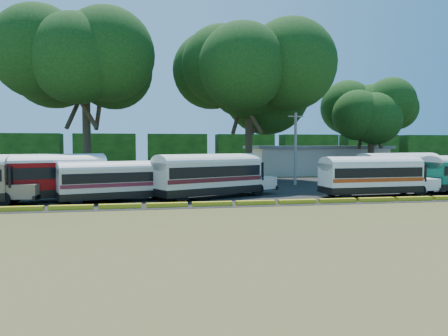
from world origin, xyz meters
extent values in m
plane|color=#43511B|center=(0.00, 0.00, 0.00)|extent=(160.00, 160.00, 0.00)
cube|color=black|center=(1.00, 12.00, 0.01)|extent=(64.00, 24.00, 0.02)
cube|color=gold|center=(-13.50, 1.00, 0.15)|extent=(2.70, 0.45, 0.30)
cube|color=gold|center=(-10.50, 1.00, 0.15)|extent=(2.70, 0.45, 0.30)
cube|color=gold|center=(-7.50, 1.00, 0.15)|extent=(2.70, 0.45, 0.30)
cube|color=gold|center=(-4.50, 1.00, 0.15)|extent=(2.70, 0.45, 0.30)
cube|color=gold|center=(-1.50, 1.00, 0.15)|extent=(2.70, 0.45, 0.30)
cube|color=gold|center=(1.50, 1.00, 0.15)|extent=(2.70, 0.45, 0.30)
cube|color=gold|center=(4.50, 1.00, 0.15)|extent=(2.70, 0.45, 0.30)
cube|color=gold|center=(7.50, 1.00, 0.15)|extent=(2.70, 0.45, 0.30)
cube|color=gold|center=(10.50, 1.00, 0.15)|extent=(2.70, 0.45, 0.30)
cube|color=gold|center=(13.50, 1.00, 0.15)|extent=(2.70, 0.45, 0.30)
cube|color=beige|center=(18.00, 30.00, 1.80)|extent=(18.00, 8.00, 3.60)
cube|color=slate|center=(18.00, 30.00, 3.80)|extent=(19.00, 9.00, 0.40)
cube|color=black|center=(-24.00, 48.00, 3.00)|extent=(10.00, 4.00, 6.00)
cube|color=black|center=(-12.00, 48.00, 3.00)|extent=(10.00, 4.00, 6.00)
cube|color=black|center=(0.00, 48.00, 3.00)|extent=(10.00, 4.00, 6.00)
cube|color=black|center=(12.00, 48.00, 3.00)|extent=(10.00, 4.00, 6.00)
cube|color=black|center=(24.00, 48.00, 3.00)|extent=(10.00, 4.00, 6.00)
cube|color=black|center=(36.00, 48.00, 3.00)|extent=(10.00, 4.00, 6.00)
cube|color=black|center=(48.00, 48.00, 3.00)|extent=(10.00, 4.00, 6.00)
cylinder|color=black|center=(-15.12, 3.08, 0.51)|extent=(1.04, 0.35, 1.02)
cylinder|color=black|center=(-14.97, 5.27, 0.51)|extent=(1.04, 0.35, 1.02)
cube|color=#8B7357|center=(-13.92, 4.10, 0.97)|extent=(1.99, 2.37, 0.97)
cube|color=black|center=(-14.57, 4.14, 1.97)|extent=(0.31, 2.36, 1.41)
cube|color=black|center=(-13.05, 4.04, 0.56)|extent=(0.35, 2.52, 0.31)
cylinder|color=black|center=(-8.87, 5.60, 0.52)|extent=(1.08, 0.62, 1.04)
cylinder|color=black|center=(-9.60, 7.70, 0.52)|extent=(1.08, 0.62, 1.04)
cube|color=black|center=(-13.07, 5.31, 0.68)|extent=(8.92, 5.29, 0.57)
cube|color=#900709|center=(-13.07, 5.31, 1.91)|extent=(8.92, 5.29, 1.91)
cube|color=black|center=(-13.07, 5.31, 2.14)|extent=(8.62, 5.23, 0.80)
ellipsoid|color=silver|center=(-13.07, 5.31, 2.87)|extent=(8.92, 5.29, 1.17)
cube|color=#900709|center=(-8.15, 7.03, 0.99)|extent=(2.53, 2.78, 0.99)
cube|color=black|center=(-8.77, 6.81, 2.01)|extent=(0.94, 2.31, 1.43)
cube|color=black|center=(-7.32, 7.32, 0.57)|extent=(1.02, 2.47, 0.31)
cylinder|color=black|center=(-4.68, 4.51, 0.44)|extent=(0.92, 0.49, 0.89)
cylinder|color=black|center=(-5.21, 6.34, 0.44)|extent=(0.92, 0.49, 0.89)
cylinder|color=black|center=(-10.46, 2.83, 0.44)|extent=(0.92, 0.49, 0.89)
cylinder|color=black|center=(-10.99, 4.65, 0.44)|extent=(0.92, 0.49, 0.89)
cube|color=black|center=(-8.26, 4.46, 0.58)|extent=(7.59, 4.16, 0.49)
cube|color=beige|center=(-8.26, 4.46, 1.63)|extent=(7.59, 4.16, 1.62)
cube|color=black|center=(-8.26, 4.46, 1.82)|extent=(7.33, 4.13, 0.68)
cube|color=maroon|center=(-8.26, 4.46, 1.30)|extent=(7.53, 4.17, 0.27)
ellipsoid|color=silver|center=(-8.26, 4.46, 2.44)|extent=(7.59, 4.16, 1.00)
cube|color=beige|center=(-4.01, 5.70, 0.84)|extent=(2.08, 2.32, 0.84)
cube|color=black|center=(-4.54, 5.54, 1.71)|extent=(0.70, 1.99, 1.22)
cube|color=black|center=(-3.28, 5.91, 0.49)|extent=(0.76, 2.13, 0.27)
cube|color=black|center=(-11.71, 3.46, 0.49)|extent=(0.76, 2.13, 0.27)
cylinder|color=black|center=(2.98, 5.89, 0.52)|extent=(1.06, 0.70, 1.03)
cylinder|color=black|center=(2.05, 7.90, 0.52)|extent=(1.06, 0.70, 1.03)
cylinder|color=black|center=(-3.38, 2.95, 0.52)|extent=(1.06, 0.70, 1.03)
cylinder|color=black|center=(-4.31, 4.95, 0.52)|extent=(1.06, 0.70, 1.03)
cube|color=black|center=(-1.13, 5.21, 0.67)|extent=(8.75, 5.89, 0.57)
cube|color=beige|center=(-1.13, 5.21, 1.89)|extent=(8.75, 5.89, 1.89)
cube|color=black|center=(-1.13, 5.21, 2.12)|extent=(8.47, 5.81, 0.79)
cube|color=#4E1419|center=(-1.13, 5.21, 1.51)|extent=(8.69, 5.89, 0.31)
ellipsoid|color=silver|center=(-1.13, 5.21, 2.83)|extent=(8.75, 5.89, 1.16)
cube|color=beige|center=(3.54, 7.37, 0.98)|extent=(2.64, 2.84, 0.98)
cube|color=black|center=(2.95, 7.10, 1.99)|extent=(1.14, 2.22, 1.41)
cube|color=black|center=(4.34, 7.74, 0.57)|extent=(1.23, 2.37, 0.31)
cube|color=black|center=(-4.92, 3.45, 0.57)|extent=(1.23, 2.37, 0.31)
cylinder|color=black|center=(15.47, 3.09, 0.48)|extent=(0.98, 0.33, 0.97)
cylinder|color=black|center=(15.34, 5.16, 0.48)|extent=(0.98, 0.33, 0.97)
cylinder|color=black|center=(8.92, 2.68, 0.48)|extent=(0.98, 0.33, 0.97)
cylinder|color=black|center=(8.79, 4.74, 0.48)|extent=(0.98, 0.33, 0.97)
cube|color=black|center=(11.65, 3.89, 0.63)|extent=(8.06, 2.91, 0.53)
cube|color=white|center=(11.65, 3.89, 1.77)|extent=(8.06, 2.91, 1.77)
cube|color=black|center=(11.65, 3.89, 1.98)|extent=(7.75, 2.95, 0.74)
cube|color=#A33610|center=(11.65, 3.89, 1.42)|extent=(7.98, 2.95, 0.29)
ellipsoid|color=silver|center=(11.65, 3.89, 2.66)|extent=(8.06, 2.91, 1.09)
cube|color=white|center=(16.47, 4.19, 0.92)|extent=(1.87, 2.23, 0.92)
cube|color=black|center=(15.86, 4.15, 1.86)|extent=(0.29, 2.23, 1.33)
cube|color=black|center=(17.29, 4.25, 0.53)|extent=(0.32, 2.37, 0.29)
cube|color=black|center=(7.74, 3.64, 0.53)|extent=(0.32, 2.37, 0.29)
cylinder|color=black|center=(21.43, 8.97, 0.51)|extent=(1.05, 0.52, 1.01)
cylinder|color=black|center=(20.91, 11.08, 0.51)|extent=(1.05, 0.52, 1.01)
cylinder|color=black|center=(14.74, 7.30, 0.51)|extent=(1.05, 0.52, 1.01)
cylinder|color=black|center=(14.22, 9.41, 0.51)|extent=(1.05, 0.52, 1.01)
cube|color=black|center=(17.34, 9.07, 0.66)|extent=(8.68, 4.47, 0.56)
cube|color=silver|center=(17.34, 9.07, 1.86)|extent=(8.68, 4.47, 1.86)
cube|color=black|center=(17.34, 9.07, 2.08)|extent=(8.37, 4.45, 0.78)
cube|color=navy|center=(17.34, 9.07, 1.49)|extent=(8.61, 4.49, 0.30)
ellipsoid|color=silver|center=(17.34, 9.07, 2.79)|extent=(8.68, 4.47, 1.14)
cube|color=silver|center=(22.25, 10.29, 0.96)|extent=(2.31, 2.61, 0.96)
cube|color=black|center=(21.63, 10.14, 1.95)|extent=(0.71, 2.30, 1.39)
cube|color=black|center=(23.09, 10.50, 0.56)|extent=(0.78, 2.45, 0.30)
cube|color=black|center=(13.35, 8.07, 0.56)|extent=(0.78, 2.45, 0.30)
cylinder|color=black|center=(18.47, 5.92, 0.48)|extent=(1.00, 0.46, 0.97)
cube|color=black|center=(17.58, 4.69, 0.53)|extent=(0.64, 2.36, 0.29)
cylinder|color=#3C301E|center=(-11.42, 17.46, 4.34)|extent=(0.80, 0.80, 8.69)
cylinder|color=#3C301E|center=(-10.20, 17.90, 8.07)|extent=(1.47, 3.06, 4.92)
cylinder|color=#3C301E|center=(-12.42, 18.29, 8.07)|extent=(2.33, 2.65, 4.92)
cylinder|color=#3C301E|center=(-11.65, 16.17, 8.07)|extent=(3.13, 0.97, 4.92)
ellipsoid|color=black|center=(-11.42, 17.46, 12.60)|extent=(11.72, 11.72, 8.59)
cylinder|color=#3C301E|center=(5.51, 18.99, 4.07)|extent=(0.80, 0.80, 8.13)
cylinder|color=#3C301E|center=(6.74, 19.43, 7.55)|extent=(1.41, 2.90, 4.62)
cylinder|color=#3C301E|center=(4.52, 19.82, 7.55)|extent=(2.22, 2.52, 4.62)
cylinder|color=#3C301E|center=(5.29, 17.71, 7.55)|extent=(2.95, 0.94, 4.62)
ellipsoid|color=black|center=(5.51, 18.99, 11.83)|extent=(13.34, 13.34, 9.78)
cylinder|color=#3C301E|center=(22.65, 23.37, 2.83)|extent=(0.80, 0.80, 5.66)
cylinder|color=#3C301E|center=(23.87, 23.81, 5.25)|extent=(1.15, 2.17, 3.28)
cylinder|color=#3C301E|center=(21.65, 24.21, 5.25)|extent=(1.72, 1.93, 3.28)
cylinder|color=#3C301E|center=(22.42, 22.09, 5.25)|extent=(2.19, 0.81, 3.28)
ellipsoid|color=black|center=(22.65, 23.37, 8.38)|extent=(9.29, 9.29, 6.81)
cylinder|color=gray|center=(9.37, 14.77, 3.69)|extent=(0.30, 0.30, 7.38)
cube|color=gray|center=(9.37, 14.77, 7.01)|extent=(1.60, 0.12, 0.12)
camera|label=1|loc=(-6.16, -27.67, 4.08)|focal=35.00mm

